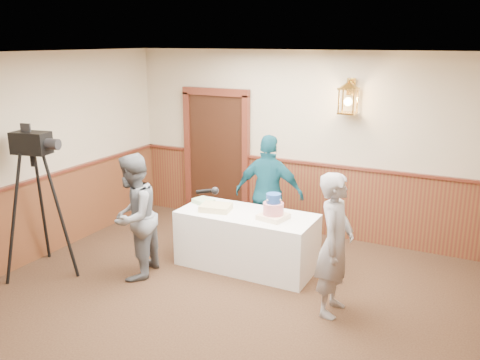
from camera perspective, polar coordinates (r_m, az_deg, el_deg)
The scene contains 10 objects.
ground at distance 5.37m, azimuth -5.85°, elevation -17.83°, with size 7.00×7.00×0.00m, color black.
room_shell at distance 5.10m, azimuth -4.08°, elevation -0.70°, with size 6.02×7.02×2.81m.
display_table at distance 6.78m, azimuth 0.77°, elevation -6.74°, with size 1.80×0.80×0.75m, color white.
tiered_cake at distance 6.41m, azimuth 3.76°, elevation -3.29°, with size 0.38×0.38×0.33m.
sheet_cake_yellow at distance 6.75m, azimuth -2.73°, elevation -3.11°, with size 0.39×0.30×0.08m, color #E3CA88.
sheet_cake_green at distance 7.05m, azimuth -4.13°, elevation -2.39°, with size 0.27×0.21×0.06m, color #AFE7A3.
interviewer at distance 6.50m, azimuth -11.87°, elevation -4.07°, with size 1.55×0.89×1.60m.
baker at distance 5.62m, azimuth 10.61°, elevation -7.14°, with size 0.59×0.38×1.61m, color gray.
assistant_p at distance 7.16m, azimuth 3.28°, elevation -1.57°, with size 0.99×0.41×1.68m, color #114858.
tv_camera_rig at distance 6.94m, azimuth -21.65°, elevation -3.31°, with size 0.73×0.68×1.86m.
Camera 1 is at (2.48, -3.74, 2.94)m, focal length 38.00 mm.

